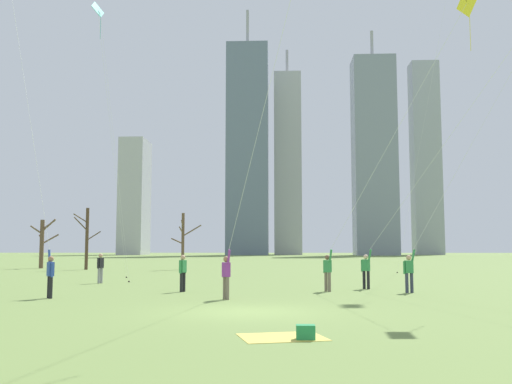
# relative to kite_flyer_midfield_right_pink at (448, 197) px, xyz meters

# --- Properties ---
(ground_plane) EXTENTS (400.00, 400.00, 0.00)m
(ground_plane) POSITION_rel_kite_flyer_midfield_right_pink_xyz_m (-8.42, -7.77, -4.15)
(ground_plane) COLOR olive
(kite_flyer_midfield_right_pink) EXTENTS (11.70, 1.75, 20.30)m
(kite_flyer_midfield_right_pink) POSITION_rel_kite_flyer_midfield_right_pink_xyz_m (0.00, 0.00, 0.00)
(kite_flyer_midfield_right_pink) COLOR #33384C
(kite_flyer_midfield_right_pink) RESTS_ON ground
(kite_flyer_foreground_left_purple) EXTENTS (3.74, 5.55, 13.87)m
(kite_flyer_foreground_left_purple) POSITION_rel_kite_flyer_midfield_right_pink_xyz_m (-8.86, -4.61, -0.97)
(kite_flyer_foreground_left_purple) COLOR #726656
(kite_flyer_foreground_left_purple) RESTS_ON ground
(kite_flyer_midfield_center_blue) EXTENTS (6.48, 6.31, 21.71)m
(kite_flyer_midfield_center_blue) POSITION_rel_kite_flyer_midfield_right_pink_xyz_m (-16.99, -2.88, -0.92)
(kite_flyer_midfield_center_blue) COLOR black
(kite_flyer_midfield_center_blue) RESTS_ON ground
(kite_flyer_far_back_red) EXTENTS (10.30, 8.38, 17.28)m
(kite_flyer_far_back_red) POSITION_rel_kite_flyer_midfield_right_pink_xyz_m (-2.20, 1.00, -1.30)
(kite_flyer_far_back_red) COLOR black
(kite_flyer_far_back_red) RESTS_ON ground
(kite_flyer_foreground_right_yellow) EXTENTS (5.56, 4.98, 11.80)m
(kite_flyer_foreground_right_yellow) POSITION_rel_kite_flyer_midfield_right_pink_xyz_m (-4.59, -0.29, -1.74)
(kite_flyer_foreground_right_yellow) COLOR #726656
(kite_flyer_foreground_right_yellow) RESTS_ON ground
(bystander_strolling_midfield) EXTENTS (0.30, 0.48, 1.62)m
(bystander_strolling_midfield) POSITION_rel_kite_flyer_midfield_right_pink_xyz_m (-11.74, -0.10, -3.25)
(bystander_strolling_midfield) COLOR black
(bystander_strolling_midfield) RESTS_ON ground
(bystander_far_off_by_trees) EXTENTS (0.30, 0.48, 1.62)m
(bystander_far_off_by_trees) POSITION_rel_kite_flyer_midfield_right_pink_xyz_m (-17.30, 5.68, -3.25)
(bystander_far_off_by_trees) COLOR gray
(bystander_far_off_by_trees) RESTS_ON ground
(distant_kite_low_near_trees_teal) EXTENTS (0.62, 6.57, 15.87)m
(distant_kite_low_near_trees_teal) POSITION_rel_kite_flyer_midfield_right_pink_xyz_m (-17.69, 5.85, 9.81)
(distant_kite_low_near_trees_teal) COLOR teal
(distant_kite_low_near_trees_teal) RESTS_ON ground
(picnic_spot) EXTENTS (2.10, 1.82, 0.31)m
(picnic_spot) POSITION_rel_kite_flyer_midfield_right_pink_xyz_m (-7.09, -12.83, -4.06)
(picnic_spot) COLOR #D8BF4C
(picnic_spot) RESTS_ON ground
(bare_tree_right_of_center) EXTENTS (2.28, 1.90, 4.69)m
(bare_tree_right_of_center) POSITION_rel_kite_flyer_midfield_right_pink_xyz_m (-30.04, 27.86, -1.64)
(bare_tree_right_of_center) COLOR brown
(bare_tree_right_of_center) RESTS_ON ground
(bare_tree_rightmost) EXTENTS (2.20, 1.55, 5.49)m
(bare_tree_rightmost) POSITION_rel_kite_flyer_midfield_right_pink_xyz_m (-24.69, 24.67, -1.30)
(bare_tree_rightmost) COLOR #4C3828
(bare_tree_rightmost) RESTS_ON ground
(bare_tree_leftmost) EXTENTS (2.80, 1.35, 5.05)m
(bare_tree_leftmost) POSITION_rel_kite_flyer_midfield_right_pink_xyz_m (-16.16, 25.38, -1.51)
(bare_tree_leftmost) COLOR brown
(bare_tree_leftmost) RESTS_ON ground
(skyline_mid_tower_left) EXTENTS (6.73, 11.21, 32.08)m
(skyline_mid_tower_left) POSITION_rel_kite_flyer_midfield_right_pink_xyz_m (-48.17, 130.73, 11.88)
(skyline_mid_tower_left) COLOR #B2B2B7
(skyline_mid_tower_left) RESTS_ON ground
(skyline_mid_tower_right) EXTENTS (7.60, 6.00, 54.23)m
(skyline_mid_tower_right) POSITION_rel_kite_flyer_midfield_right_pink_xyz_m (33.25, 133.83, 22.96)
(skyline_mid_tower_right) COLOR #9EA3AD
(skyline_mid_tower_right) RESTS_ON ground
(skyline_squat_block) EXTENTS (10.75, 8.98, 59.01)m
(skyline_squat_block) POSITION_rel_kite_flyer_midfield_right_pink_xyz_m (16.82, 120.99, 21.51)
(skyline_squat_block) COLOR gray
(skyline_squat_block) RESTS_ON ground
(skyline_tall_tower) EXTENTS (11.10, 6.72, 66.68)m
(skyline_tall_tower) POSITION_rel_kite_flyer_midfield_right_pink_xyz_m (-16.25, 124.13, 24.29)
(skyline_tall_tower) COLOR slate
(skyline_tall_tower) RESTS_ON ground
(skyline_slender_spire) EXTENTS (7.54, 11.99, 59.02)m
(skyline_slender_spire) POSITION_rel_kite_flyer_midfield_right_pink_xyz_m (-5.39, 134.66, 21.37)
(skyline_slender_spire) COLOR #B2B2B7
(skyline_slender_spire) RESTS_ON ground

